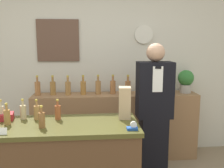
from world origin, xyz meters
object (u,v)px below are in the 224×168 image
object	(u,v)px
shopkeeper	(154,112)
paper_bag	(125,103)
potted_plant	(186,80)
tape_dispenser	(133,127)

from	to	relation	value
shopkeeper	paper_bag	xyz separation A→B (m)	(-0.44, -0.58, 0.27)
shopkeeper	potted_plant	size ratio (longest dim) A/B	5.03
potted_plant	paper_bag	size ratio (longest dim) A/B	1.08
potted_plant	paper_bag	xyz separation A→B (m)	(-1.04, -1.15, -0.03)
paper_bag	potted_plant	bearing A→B (deg)	47.78
shopkeeper	paper_bag	bearing A→B (deg)	-127.14
paper_bag	tape_dispenser	bearing A→B (deg)	-85.72
paper_bag	tape_dispenser	distance (m)	0.35
shopkeeper	tape_dispenser	size ratio (longest dim) A/B	18.47
potted_plant	tape_dispenser	xyz separation A→B (m)	(-1.02, -1.47, -0.16)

